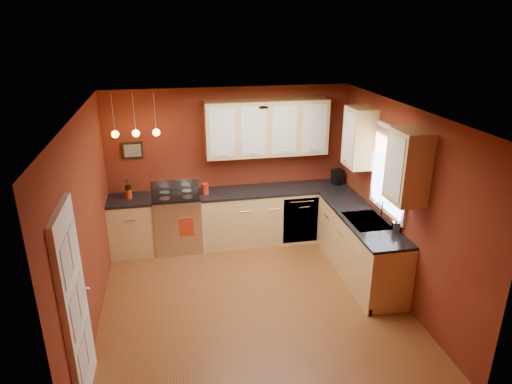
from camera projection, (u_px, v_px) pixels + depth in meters
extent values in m
plane|color=brown|center=(253.00, 302.00, 6.20)|extent=(4.20, 4.20, 0.00)
cube|color=beige|center=(252.00, 112.00, 5.27)|extent=(4.00, 4.20, 0.02)
cube|color=maroon|center=(229.00, 165.00, 7.66)|extent=(4.00, 0.02, 2.60)
cube|color=maroon|center=(299.00, 315.00, 3.81)|extent=(4.00, 0.02, 2.60)
cube|color=maroon|center=(86.00, 228.00, 5.38)|extent=(0.02, 4.20, 2.60)
cube|color=maroon|center=(399.00, 203.00, 6.10)|extent=(0.02, 4.20, 2.60)
cube|color=tan|center=(132.00, 227.00, 7.39)|extent=(0.70, 0.60, 0.90)
cube|color=tan|center=(275.00, 215.00, 7.82)|extent=(2.54, 0.60, 0.90)
cube|color=tan|center=(360.00, 246.00, 6.76)|extent=(0.60, 2.10, 0.90)
cube|color=black|center=(130.00, 200.00, 7.23)|extent=(0.70, 0.62, 0.04)
cube|color=black|center=(275.00, 190.00, 7.65)|extent=(2.54, 0.62, 0.04)
cube|color=black|center=(362.00, 217.00, 6.59)|extent=(0.62, 2.10, 0.04)
cube|color=silver|center=(178.00, 222.00, 7.52)|extent=(0.76, 0.64, 0.92)
cube|color=black|center=(178.00, 229.00, 7.24)|extent=(0.55, 0.02, 0.32)
cylinder|color=silver|center=(178.00, 216.00, 7.15)|extent=(0.60, 0.02, 0.02)
cube|color=black|center=(176.00, 196.00, 7.35)|extent=(0.76, 0.60, 0.03)
cylinder|color=gray|center=(165.00, 199.00, 7.18)|extent=(0.16, 0.16, 0.01)
cylinder|color=gray|center=(188.00, 197.00, 7.25)|extent=(0.16, 0.16, 0.01)
cylinder|color=gray|center=(165.00, 192.00, 7.44)|extent=(0.16, 0.16, 0.01)
cylinder|color=gray|center=(187.00, 191.00, 7.51)|extent=(0.16, 0.16, 0.01)
cube|color=silver|center=(175.00, 184.00, 7.59)|extent=(0.76, 0.04, 0.16)
cube|color=silver|center=(301.00, 220.00, 7.62)|extent=(0.60, 0.02, 0.80)
cube|color=gray|center=(367.00, 222.00, 6.46)|extent=(0.50, 0.70, 0.05)
cube|color=black|center=(362.00, 218.00, 6.62)|extent=(0.42, 0.30, 0.02)
cube|color=black|center=(372.00, 228.00, 6.30)|extent=(0.42, 0.30, 0.02)
cylinder|color=silver|center=(382.00, 210.00, 6.44)|extent=(0.02, 0.02, 0.28)
cylinder|color=silver|center=(378.00, 202.00, 6.38)|extent=(0.16, 0.02, 0.02)
cube|color=white|center=(390.00, 172.00, 6.24)|extent=(0.04, 1.02, 1.22)
cube|color=white|center=(389.00, 172.00, 6.24)|extent=(0.01, 0.90, 1.10)
cube|color=#A87F54|center=(391.00, 146.00, 6.10)|extent=(0.02, 0.96, 0.36)
cube|color=white|center=(75.00, 307.00, 4.38)|extent=(0.06, 0.82, 2.05)
cube|color=silver|center=(66.00, 263.00, 4.02)|extent=(0.00, 0.28, 0.40)
cube|color=silver|center=(73.00, 244.00, 4.35)|extent=(0.00, 0.28, 0.40)
cube|color=silver|center=(75.00, 315.00, 4.22)|extent=(0.00, 0.28, 0.40)
cube|color=silver|center=(81.00, 294.00, 4.55)|extent=(0.00, 0.28, 0.40)
cube|color=silver|center=(83.00, 363.00, 4.41)|extent=(0.00, 0.28, 0.40)
cube|color=silver|center=(89.00, 339.00, 4.74)|extent=(0.00, 0.28, 0.40)
sphere|color=silver|center=(87.00, 289.00, 4.71)|extent=(0.06, 0.06, 0.06)
cube|color=tan|center=(267.00, 128.00, 7.38)|extent=(2.00, 0.35, 0.90)
cube|color=tan|center=(381.00, 151.00, 6.13)|extent=(0.35, 1.95, 0.90)
cube|color=black|center=(133.00, 150.00, 7.24)|extent=(0.32, 0.03, 0.26)
cylinder|color=gray|center=(113.00, 114.00, 6.67)|extent=(0.01, 0.01, 0.60)
sphere|color=#FFA53F|center=(115.00, 134.00, 6.78)|extent=(0.11, 0.11, 0.11)
cylinder|color=gray|center=(134.00, 113.00, 6.72)|extent=(0.01, 0.01, 0.60)
sphere|color=#FFA53F|center=(136.00, 133.00, 6.83)|extent=(0.11, 0.11, 0.11)
cylinder|color=gray|center=(155.00, 113.00, 6.78)|extent=(0.01, 0.01, 0.60)
sphere|color=#FFA53F|center=(156.00, 132.00, 6.88)|extent=(0.11, 0.11, 0.11)
cylinder|color=#AE2B12|center=(205.00, 189.00, 7.38)|extent=(0.11, 0.11, 0.16)
cylinder|color=#AE2B12|center=(205.00, 184.00, 7.35)|extent=(0.12, 0.12, 0.02)
cylinder|color=#AE2B12|center=(129.00, 194.00, 7.20)|extent=(0.09, 0.09, 0.15)
imported|color=#AE2B12|center=(128.00, 185.00, 7.15)|extent=(0.13, 0.13, 0.19)
cube|color=black|center=(337.00, 177.00, 7.82)|extent=(0.19, 0.16, 0.26)
cylinder|color=black|center=(338.00, 181.00, 7.80)|extent=(0.11, 0.11, 0.12)
imported|color=silver|center=(396.00, 224.00, 6.08)|extent=(0.12, 0.12, 0.21)
cube|color=#AE2B12|center=(186.00, 227.00, 7.22)|extent=(0.23, 0.02, 0.32)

